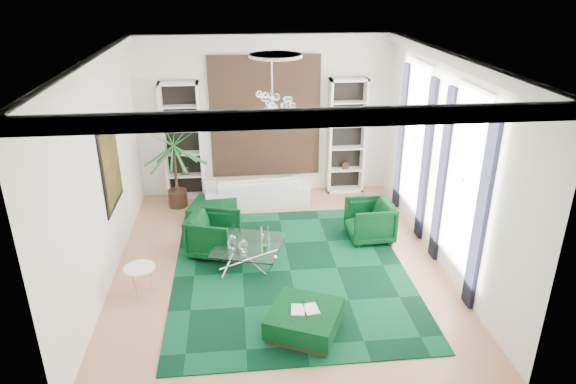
{
  "coord_description": "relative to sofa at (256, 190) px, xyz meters",
  "views": [
    {
      "loc": [
        -0.72,
        -8.36,
        5.03
      ],
      "look_at": [
        0.23,
        0.5,
        1.22
      ],
      "focal_mm": 32.0,
      "sensor_mm": 36.0,
      "label": 1
    }
  ],
  "objects": [
    {
      "name": "crown_molding",
      "position": [
        0.29,
        -2.73,
        3.35
      ],
      "size": [
        6.0,
        7.0,
        0.18
      ],
      "primitive_type": null,
      "color": "white",
      "rests_on": "ceiling"
    },
    {
      "name": "chandelier",
      "position": [
        0.23,
        -2.29,
        2.5
      ],
      "size": [
        1.05,
        1.05,
        0.72
      ],
      "primitive_type": null,
      "rotation": [
        0.0,
        0.0,
        -0.4
      ],
      "color": "white",
      "rests_on": "ceiling"
    },
    {
      "name": "curtain_far_a",
      "position": [
        3.24,
        -2.01,
        1.3
      ],
      "size": [
        0.07,
        0.3,
        3.25
      ],
      "primitive_type": "cube",
      "color": "black",
      "rests_on": "floor"
    },
    {
      "name": "shelving_right",
      "position": [
        2.24,
        0.58,
        1.05
      ],
      "size": [
        0.9,
        0.38,
        2.8
      ],
      "primitive_type": null,
      "color": "white",
      "rests_on": "floor"
    },
    {
      "name": "armchair_right",
      "position": [
        2.21,
        -2.0,
        0.06
      ],
      "size": [
        0.92,
        0.9,
        0.81
      ],
      "primitive_type": "imported",
      "rotation": [
        0.0,
        0.0,
        -1.54
      ],
      "color": "black",
      "rests_on": "floor"
    },
    {
      "name": "window_near",
      "position": [
        3.28,
        -3.63,
        1.55
      ],
      "size": [
        0.03,
        1.1,
        2.9
      ],
      "primitive_type": "cube",
      "color": "white",
      "rests_on": "wall_right"
    },
    {
      "name": "coffee_table",
      "position": [
        -0.27,
        -2.73,
        -0.14
      ],
      "size": [
        1.5,
        1.5,
        0.41
      ],
      "primitive_type": null,
      "rotation": [
        0.0,
        0.0,
        -0.3
      ],
      "color": "white",
      "rests_on": "floor"
    },
    {
      "name": "curtain_near_a",
      "position": [
        3.24,
        -4.41,
        1.3
      ],
      "size": [
        0.07,
        0.3,
        3.25
      ],
      "primitive_type": "cube",
      "color": "black",
      "rests_on": "floor"
    },
    {
      "name": "ceiling_medallion",
      "position": [
        0.29,
        -2.43,
        3.42
      ],
      "size": [
        0.9,
        0.9,
        0.05
      ],
      "primitive_type": "cylinder",
      "color": "white",
      "rests_on": "ceiling"
    },
    {
      "name": "ottoman_side",
      "position": [
        -1.0,
        -0.79,
        -0.15
      ],
      "size": [
        1.11,
        1.11,
        0.4
      ],
      "primitive_type": "cube",
      "rotation": [
        0.0,
        0.0,
        -0.27
      ],
      "color": "black",
      "rests_on": "floor"
    },
    {
      "name": "wall_right",
      "position": [
        3.3,
        -2.73,
        1.55
      ],
      "size": [
        0.02,
        7.0,
        3.8
      ],
      "primitive_type": "cube",
      "color": "white",
      "rests_on": "ground"
    },
    {
      "name": "floor",
      "position": [
        0.29,
        -2.73,
        -0.36
      ],
      "size": [
        6.0,
        7.0,
        0.02
      ],
      "primitive_type": "cube",
      "color": "tan",
      "rests_on": "ground"
    },
    {
      "name": "painting",
      "position": [
        -2.68,
        -2.13,
        1.5
      ],
      "size": [
        0.04,
        1.3,
        1.6
      ],
      "primitive_type": "cube",
      "color": "black",
      "rests_on": "wall_left"
    },
    {
      "name": "sofa",
      "position": [
        0.0,
        0.0,
        0.0
      ],
      "size": [
        2.47,
        1.14,
        0.7
      ],
      "primitive_type": "imported",
      "rotation": [
        0.0,
        0.0,
        3.23
      ],
      "color": "white",
      "rests_on": "floor"
    },
    {
      "name": "side_table",
      "position": [
        -2.12,
        -3.5,
        -0.1
      ],
      "size": [
        0.54,
        0.54,
        0.5
      ],
      "primitive_type": "cylinder",
      "rotation": [
        0.0,
        0.0,
        -0.05
      ],
      "color": "white",
      "rests_on": "floor"
    },
    {
      "name": "wall_left",
      "position": [
        -2.72,
        -2.73,
        1.55
      ],
      "size": [
        0.02,
        7.0,
        3.8
      ],
      "primitive_type": "cube",
      "color": "white",
      "rests_on": "ground"
    },
    {
      "name": "wall_front",
      "position": [
        0.29,
        -6.24,
        1.55
      ],
      "size": [
        6.0,
        0.02,
        3.8
      ],
      "primitive_type": "cube",
      "color": "white",
      "rests_on": "ground"
    },
    {
      "name": "palm",
      "position": [
        -1.83,
        0.05,
        0.85
      ],
      "size": [
        1.84,
        1.84,
        2.4
      ],
      "primitive_type": null,
      "rotation": [
        0.0,
        0.0,
        0.27
      ],
      "color": "#21692C",
      "rests_on": "floor"
    },
    {
      "name": "armchair_left",
      "position": [
        -0.93,
        -2.25,
        0.06
      ],
      "size": [
        1.12,
        1.1,
        0.81
      ],
      "primitive_type": "imported",
      "rotation": [
        0.0,
        0.0,
        1.26
      ],
      "color": "black",
      "rests_on": "floor"
    },
    {
      "name": "rug",
      "position": [
        0.47,
        -3.08,
        -0.34
      ],
      "size": [
        4.2,
        5.0,
        0.02
      ],
      "primitive_type": "cube",
      "color": "black",
      "rests_on": "floor"
    },
    {
      "name": "shelving_left",
      "position": [
        -1.66,
        0.58,
        1.05
      ],
      "size": [
        0.9,
        0.38,
        2.8
      ],
      "primitive_type": null,
      "color": "white",
      "rests_on": "floor"
    },
    {
      "name": "book",
      "position": [
        0.49,
        -4.81,
        0.07
      ],
      "size": [
        0.42,
        0.28,
        0.03
      ],
      "primitive_type": "cube",
      "color": "white",
      "rests_on": "ottoman_front"
    },
    {
      "name": "table_plant",
      "position": [
        0.03,
        -2.98,
        0.18
      ],
      "size": [
        0.13,
        0.11,
        0.24
      ],
      "primitive_type": "imported",
      "rotation": [
        0.0,
        0.0,
        -0.0
      ],
      "color": "#21692C",
      "rests_on": "coffee_table"
    },
    {
      "name": "curtain_near_b",
      "position": [
        3.24,
        -2.85,
        1.3
      ],
      "size": [
        0.07,
        0.3,
        3.25
      ],
      "primitive_type": "cube",
      "color": "black",
      "rests_on": "floor"
    },
    {
      "name": "wall_back",
      "position": [
        0.29,
        0.78,
        1.55
      ],
      "size": [
        6.0,
        0.02,
        3.8
      ],
      "primitive_type": "cube",
      "color": "white",
      "rests_on": "ground"
    },
    {
      "name": "ceiling",
      "position": [
        0.29,
        -2.73,
        3.46
      ],
      "size": [
        6.0,
        7.0,
        0.02
      ],
      "primitive_type": "cube",
      "color": "white",
      "rests_on": "ground"
    },
    {
      "name": "tapestry",
      "position": [
        0.29,
        0.73,
        1.55
      ],
      "size": [
        2.5,
        0.06,
        2.8
      ],
      "primitive_type": "cube",
      "color": "black",
      "rests_on": "wall_back"
    },
    {
      "name": "window_far",
      "position": [
        3.28,
        -1.23,
        1.55
      ],
      "size": [
        0.03,
        1.1,
        2.9
      ],
      "primitive_type": "cube",
      "color": "white",
      "rests_on": "wall_right"
    },
    {
      "name": "curtain_far_b",
      "position": [
        3.24,
        -0.45,
        1.3
      ],
      "size": [
        0.07,
        0.3,
        3.25
      ],
      "primitive_type": "cube",
      "color": "black",
      "rests_on": "floor"
    },
    {
      "name": "ottoman_front",
      "position": [
        0.49,
        -4.81,
        -0.15
      ],
      "size": [
        1.33,
        1.33,
        0.4
      ],
      "primitive_type": "cube",
      "rotation": [
        0.0,
        0.0,
        -0.43
      ],
      "color": "black",
      "rests_on": "floor"
    }
  ]
}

